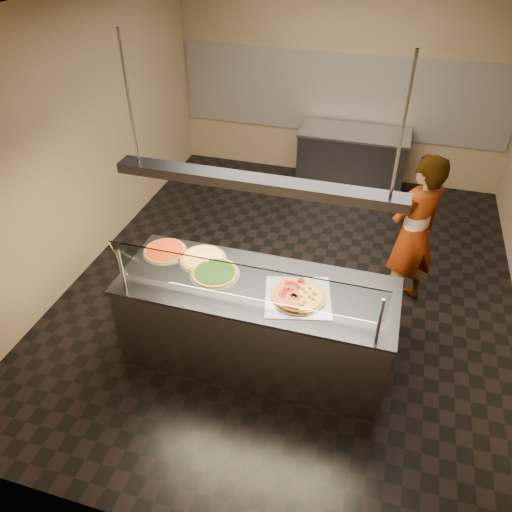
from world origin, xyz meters
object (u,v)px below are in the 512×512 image
(pizza_tomato, at_px, (165,250))
(worker, at_px, (414,234))
(half_pizza_sausage, at_px, (311,297))
(pizza_spatula, at_px, (211,260))
(serving_counter, at_px, (257,323))
(half_pizza_pepperoni, at_px, (286,292))
(heat_lamp_housing, at_px, (257,183))
(pizza_spinach, at_px, (215,272))
(sneeze_guard, at_px, (245,283))
(pizza_cheese, at_px, (203,258))
(prep_table, at_px, (352,161))
(perforated_tray, at_px, (298,297))

(pizza_tomato, relative_size, worker, 0.24)
(half_pizza_sausage, bearing_deg, pizza_spatula, 165.53)
(serving_counter, xyz_separation_m, half_pizza_pepperoni, (0.28, -0.06, 0.50))
(half_pizza_pepperoni, distance_m, heat_lamp_housing, 1.03)
(half_pizza_pepperoni, xyz_separation_m, pizza_spinach, (-0.69, 0.10, -0.02))
(sneeze_guard, relative_size, pizza_cheese, 4.97)
(pizza_spatula, bearing_deg, serving_counter, -21.60)
(sneeze_guard, height_order, prep_table, sneeze_guard)
(serving_counter, relative_size, pizza_tomato, 5.83)
(worker, bearing_deg, half_pizza_pepperoni, 7.71)
(sneeze_guard, bearing_deg, serving_counter, 90.00)
(half_pizza_sausage, height_order, heat_lamp_housing, heat_lamp_housing)
(sneeze_guard, xyz_separation_m, half_pizza_pepperoni, (0.28, 0.28, -0.26))
(pizza_cheese, distance_m, pizza_spatula, 0.10)
(perforated_tray, distance_m, heat_lamp_housing, 1.09)
(prep_table, height_order, worker, worker)
(half_pizza_sausage, bearing_deg, sneeze_guard, -150.51)
(half_pizza_pepperoni, bearing_deg, serving_counter, 167.86)
(serving_counter, height_order, worker, worker)
(pizza_cheese, bearing_deg, worker, 29.30)
(half_pizza_pepperoni, bearing_deg, prep_table, 88.32)
(prep_table, bearing_deg, pizza_spatula, -104.15)
(half_pizza_pepperoni, relative_size, pizza_spatula, 1.95)
(half_pizza_sausage, bearing_deg, half_pizza_pepperoni, -179.97)
(pizza_spinach, bearing_deg, heat_lamp_housing, -6.16)
(sneeze_guard, height_order, heat_lamp_housing, heat_lamp_housing)
(serving_counter, distance_m, worker, 1.89)
(perforated_tray, distance_m, prep_table, 3.84)
(half_pizza_sausage, relative_size, heat_lamp_housing, 0.22)
(worker, bearing_deg, pizza_spinach, -8.98)
(sneeze_guard, bearing_deg, heat_lamp_housing, 90.00)
(pizza_spinach, bearing_deg, worker, 35.85)
(serving_counter, xyz_separation_m, pizza_cheese, (-0.60, 0.22, 0.48))
(sneeze_guard, distance_m, pizza_spatula, 0.79)
(serving_counter, bearing_deg, pizza_spatula, 158.40)
(half_pizza_sausage, xyz_separation_m, pizza_spinach, (-0.91, 0.10, -0.01))
(pizza_cheese, distance_m, pizza_tomato, 0.40)
(sneeze_guard, bearing_deg, perforated_tray, 35.89)
(sneeze_guard, relative_size, pizza_spatula, 8.74)
(pizza_tomato, distance_m, worker, 2.54)
(heat_lamp_housing, bearing_deg, prep_table, 84.04)
(half_pizza_sausage, height_order, worker, worker)
(worker, bearing_deg, pizza_tomato, -20.17)
(half_pizza_sausage, height_order, pizza_spinach, half_pizza_sausage)
(sneeze_guard, distance_m, prep_table, 4.18)
(half_pizza_sausage, distance_m, pizza_spinach, 0.92)
(heat_lamp_housing, bearing_deg, pizza_cheese, 159.99)
(pizza_cheese, bearing_deg, pizza_spinach, -42.81)
(serving_counter, height_order, half_pizza_pepperoni, half_pizza_pepperoni)
(pizza_tomato, height_order, worker, worker)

